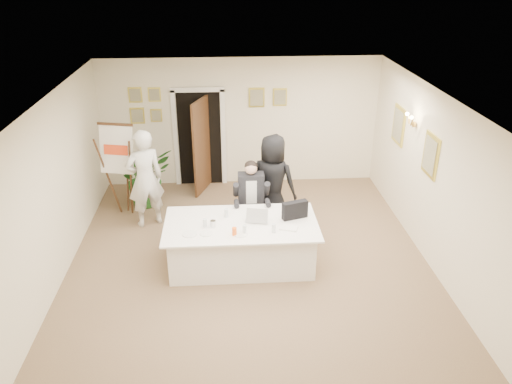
{
  "coord_description": "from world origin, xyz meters",
  "views": [
    {
      "loc": [
        -0.36,
        -6.97,
        4.68
      ],
      "look_at": [
        0.14,
        0.6,
        1.09
      ],
      "focal_mm": 35.0,
      "sensor_mm": 36.0,
      "label": 1
    }
  ],
  "objects_px": {
    "conference_table": "(241,243)",
    "steel_jug": "(213,224)",
    "standing_man": "(145,179)",
    "laptop": "(256,212)",
    "potted_palm": "(145,177)",
    "paper_stack": "(289,228)",
    "oj_glass": "(234,231)",
    "flip_chart": "(122,174)",
    "standing_woman": "(272,182)",
    "seated_man": "(251,199)",
    "laptop_bag": "(295,210)"
  },
  "relations": [
    {
      "from": "standing_man",
      "to": "steel_jug",
      "type": "relative_size",
      "value": 17.2
    },
    {
      "from": "paper_stack",
      "to": "laptop_bag",
      "type": "bearing_deg",
      "value": 67.13
    },
    {
      "from": "potted_palm",
      "to": "paper_stack",
      "type": "distance_m",
      "value": 3.71
    },
    {
      "from": "laptop_bag",
      "to": "oj_glass",
      "type": "distance_m",
      "value": 1.12
    },
    {
      "from": "paper_stack",
      "to": "steel_jug",
      "type": "relative_size",
      "value": 2.52
    },
    {
      "from": "potted_palm",
      "to": "laptop",
      "type": "height_order",
      "value": "potted_palm"
    },
    {
      "from": "conference_table",
      "to": "potted_palm",
      "type": "relative_size",
      "value": 2.11
    },
    {
      "from": "potted_palm",
      "to": "laptop_bag",
      "type": "height_order",
      "value": "potted_palm"
    },
    {
      "from": "standing_woman",
      "to": "laptop",
      "type": "distance_m",
      "value": 1.23
    },
    {
      "from": "potted_palm",
      "to": "seated_man",
      "type": "bearing_deg",
      "value": -34.78
    },
    {
      "from": "standing_woman",
      "to": "oj_glass",
      "type": "distance_m",
      "value": 1.81
    },
    {
      "from": "flip_chart",
      "to": "standing_woman",
      "type": "relative_size",
      "value": 1.02
    },
    {
      "from": "conference_table",
      "to": "paper_stack",
      "type": "xyz_separation_m",
      "value": [
        0.75,
        -0.22,
        0.4
      ]
    },
    {
      "from": "conference_table",
      "to": "steel_jug",
      "type": "xyz_separation_m",
      "value": [
        -0.45,
        -0.09,
        0.44
      ]
    },
    {
      "from": "laptop",
      "to": "steel_jug",
      "type": "relative_size",
      "value": 3.32
    },
    {
      "from": "laptop",
      "to": "laptop_bag",
      "type": "height_order",
      "value": "laptop_bag"
    },
    {
      "from": "conference_table",
      "to": "standing_woman",
      "type": "bearing_deg",
      "value": 63.48
    },
    {
      "from": "seated_man",
      "to": "laptop_bag",
      "type": "relative_size",
      "value": 3.45
    },
    {
      "from": "conference_table",
      "to": "seated_man",
      "type": "bearing_deg",
      "value": 76.91
    },
    {
      "from": "standing_man",
      "to": "laptop",
      "type": "relative_size",
      "value": 5.19
    },
    {
      "from": "potted_palm",
      "to": "oj_glass",
      "type": "height_order",
      "value": "potted_palm"
    },
    {
      "from": "standing_woman",
      "to": "paper_stack",
      "type": "height_order",
      "value": "standing_woman"
    },
    {
      "from": "flip_chart",
      "to": "potted_palm",
      "type": "relative_size",
      "value": 1.59
    },
    {
      "from": "paper_stack",
      "to": "potted_palm",
      "type": "bearing_deg",
      "value": 134.88
    },
    {
      "from": "conference_table",
      "to": "laptop",
      "type": "distance_m",
      "value": 0.59
    },
    {
      "from": "conference_table",
      "to": "oj_glass",
      "type": "distance_m",
      "value": 0.59
    },
    {
      "from": "seated_man",
      "to": "conference_table",
      "type": "bearing_deg",
      "value": -89.56
    },
    {
      "from": "seated_man",
      "to": "laptop",
      "type": "bearing_deg",
      "value": -74.04
    },
    {
      "from": "conference_table",
      "to": "oj_glass",
      "type": "bearing_deg",
      "value": -107.11
    },
    {
      "from": "laptop_bag",
      "to": "steel_jug",
      "type": "distance_m",
      "value": 1.36
    },
    {
      "from": "standing_man",
      "to": "paper_stack",
      "type": "height_order",
      "value": "standing_man"
    },
    {
      "from": "flip_chart",
      "to": "seated_man",
      "type": "bearing_deg",
      "value": -22.2
    },
    {
      "from": "seated_man",
      "to": "potted_palm",
      "type": "relative_size",
      "value": 1.25
    },
    {
      "from": "standing_man",
      "to": "standing_woman",
      "type": "distance_m",
      "value": 2.36
    },
    {
      "from": "standing_woman",
      "to": "potted_palm",
      "type": "xyz_separation_m",
      "value": [
        -2.5,
        1.14,
        -0.32
      ]
    },
    {
      "from": "conference_table",
      "to": "flip_chart",
      "type": "xyz_separation_m",
      "value": [
        -2.23,
        1.95,
        0.47
      ]
    },
    {
      "from": "conference_table",
      "to": "potted_palm",
      "type": "height_order",
      "value": "potted_palm"
    },
    {
      "from": "standing_man",
      "to": "standing_woman",
      "type": "height_order",
      "value": "standing_man"
    },
    {
      "from": "seated_man",
      "to": "flip_chart",
      "type": "bearing_deg",
      "value": 171.33
    },
    {
      "from": "flip_chart",
      "to": "standing_woman",
      "type": "xyz_separation_m",
      "value": [
        2.86,
        -0.69,
        0.05
      ]
    },
    {
      "from": "flip_chart",
      "to": "steel_jug",
      "type": "xyz_separation_m",
      "value": [
        1.78,
        -2.04,
        -0.03
      ]
    },
    {
      "from": "conference_table",
      "to": "potted_palm",
      "type": "bearing_deg",
      "value": 127.83
    },
    {
      "from": "potted_palm",
      "to": "paper_stack",
      "type": "xyz_separation_m",
      "value": [
        2.61,
        -2.62,
        0.2
      ]
    },
    {
      "from": "standing_woman",
      "to": "paper_stack",
      "type": "xyz_separation_m",
      "value": [
        0.11,
        -1.49,
        -0.12
      ]
    },
    {
      "from": "standing_man",
      "to": "paper_stack",
      "type": "distance_m",
      "value": 3.01
    },
    {
      "from": "seated_man",
      "to": "steel_jug",
      "type": "bearing_deg",
      "value": -109.21
    },
    {
      "from": "laptop",
      "to": "oj_glass",
      "type": "distance_m",
      "value": 0.61
    },
    {
      "from": "standing_woman",
      "to": "laptop_bag",
      "type": "xyz_separation_m",
      "value": [
        0.26,
        -1.15,
        0.01
      ]
    },
    {
      "from": "potted_palm",
      "to": "laptop",
      "type": "distance_m",
      "value": 3.15
    },
    {
      "from": "conference_table",
      "to": "steel_jug",
      "type": "relative_size",
      "value": 22.55
    }
  ]
}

